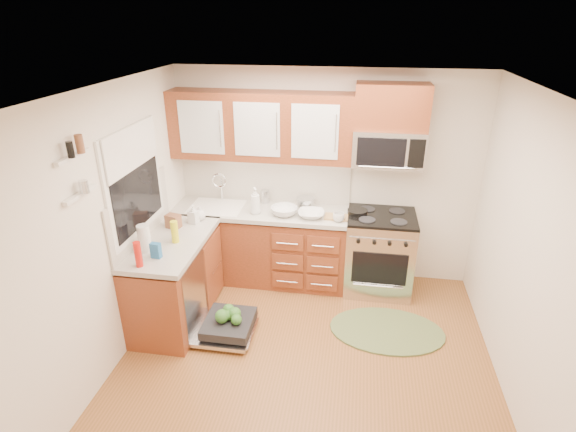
% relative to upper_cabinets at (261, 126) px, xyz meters
% --- Properties ---
extents(floor, '(3.50, 3.50, 0.00)m').
position_rel_upper_cabinets_xyz_m(floor, '(0.73, -1.57, -1.88)').
color(floor, brown).
rests_on(floor, ground).
extents(ceiling, '(3.50, 3.50, 0.00)m').
position_rel_upper_cabinets_xyz_m(ceiling, '(0.73, -1.57, 0.62)').
color(ceiling, white).
rests_on(ceiling, ground).
extents(wall_back, '(3.50, 0.04, 2.50)m').
position_rel_upper_cabinets_xyz_m(wall_back, '(0.73, 0.18, -0.62)').
color(wall_back, silver).
rests_on(wall_back, ground).
extents(wall_front, '(3.50, 0.04, 2.50)m').
position_rel_upper_cabinets_xyz_m(wall_front, '(0.73, -3.33, -0.62)').
color(wall_front, silver).
rests_on(wall_front, ground).
extents(wall_left, '(0.04, 3.50, 2.50)m').
position_rel_upper_cabinets_xyz_m(wall_left, '(-1.02, -1.57, -0.62)').
color(wall_left, silver).
rests_on(wall_left, ground).
extents(wall_right, '(0.04, 3.50, 2.50)m').
position_rel_upper_cabinets_xyz_m(wall_right, '(2.48, -1.57, -0.62)').
color(wall_right, silver).
rests_on(wall_right, ground).
extents(base_cabinet_back, '(2.05, 0.60, 0.85)m').
position_rel_upper_cabinets_xyz_m(base_cabinet_back, '(0.00, -0.12, -1.45)').
color(base_cabinet_back, '#5A2F14').
rests_on(base_cabinet_back, ground).
extents(base_cabinet_left, '(0.60, 1.25, 0.85)m').
position_rel_upper_cabinets_xyz_m(base_cabinet_left, '(-0.72, -1.05, -1.45)').
color(base_cabinet_left, '#5A2F14').
rests_on(base_cabinet_left, ground).
extents(countertop_back, '(2.07, 0.64, 0.05)m').
position_rel_upper_cabinets_xyz_m(countertop_back, '(0.00, -0.14, -0.97)').
color(countertop_back, '#B6B1A7').
rests_on(countertop_back, base_cabinet_back).
extents(countertop_left, '(0.64, 1.27, 0.05)m').
position_rel_upper_cabinets_xyz_m(countertop_left, '(-0.71, -1.05, -0.97)').
color(countertop_left, '#B6B1A7').
rests_on(countertop_left, base_cabinet_left).
extents(backsplash_back, '(2.05, 0.02, 0.57)m').
position_rel_upper_cabinets_xyz_m(backsplash_back, '(0.00, 0.16, -0.67)').
color(backsplash_back, '#BDB5AA').
rests_on(backsplash_back, ground).
extents(backsplash_left, '(0.02, 1.25, 0.57)m').
position_rel_upper_cabinets_xyz_m(backsplash_left, '(-1.01, -1.05, -0.67)').
color(backsplash_left, '#BDB5AA').
rests_on(backsplash_left, ground).
extents(upper_cabinets, '(2.05, 0.35, 0.75)m').
position_rel_upper_cabinets_xyz_m(upper_cabinets, '(0.00, 0.00, 0.00)').
color(upper_cabinets, '#5A2F14').
rests_on(upper_cabinets, ground).
extents(cabinet_over_mw, '(0.76, 0.35, 0.47)m').
position_rel_upper_cabinets_xyz_m(cabinet_over_mw, '(1.41, 0.00, 0.26)').
color(cabinet_over_mw, '#5A2F14').
rests_on(cabinet_over_mw, ground).
extents(range, '(0.76, 0.64, 0.95)m').
position_rel_upper_cabinets_xyz_m(range, '(1.41, -0.15, -1.40)').
color(range, silver).
rests_on(range, ground).
extents(microwave, '(0.76, 0.38, 0.40)m').
position_rel_upper_cabinets_xyz_m(microwave, '(1.41, -0.02, -0.18)').
color(microwave, silver).
rests_on(microwave, ground).
extents(sink, '(0.62, 0.50, 0.26)m').
position_rel_upper_cabinets_xyz_m(sink, '(-0.52, -0.16, -1.07)').
color(sink, white).
rests_on(sink, ground).
extents(dishwasher, '(0.70, 0.60, 0.20)m').
position_rel_upper_cabinets_xyz_m(dishwasher, '(-0.13, -1.27, -1.77)').
color(dishwasher, silver).
rests_on(dishwasher, ground).
extents(window, '(0.03, 1.05, 1.05)m').
position_rel_upper_cabinets_xyz_m(window, '(-1.01, -1.07, -0.32)').
color(window, white).
rests_on(window, ground).
extents(window_blind, '(0.02, 0.96, 0.40)m').
position_rel_upper_cabinets_xyz_m(window_blind, '(-0.98, -1.07, 0.00)').
color(window_blind, white).
rests_on(window_blind, ground).
extents(shelf_upper, '(0.04, 0.40, 0.03)m').
position_rel_upper_cabinets_xyz_m(shelf_upper, '(-0.99, -1.92, 0.17)').
color(shelf_upper, white).
rests_on(shelf_upper, ground).
extents(shelf_lower, '(0.04, 0.40, 0.03)m').
position_rel_upper_cabinets_xyz_m(shelf_lower, '(-0.99, -1.92, -0.12)').
color(shelf_lower, white).
rests_on(shelf_lower, ground).
extents(rug, '(1.35, 1.07, 0.02)m').
position_rel_upper_cabinets_xyz_m(rug, '(1.51, -0.96, -1.86)').
color(rug, '#627442').
rests_on(rug, ground).
extents(skillet, '(0.29, 0.29, 0.04)m').
position_rel_upper_cabinets_xyz_m(skillet, '(1.12, -0.13, -0.90)').
color(skillet, black).
rests_on(skillet, range).
extents(stock_pot, '(0.26, 0.26, 0.13)m').
position_rel_upper_cabinets_xyz_m(stock_pot, '(0.52, -0.01, -0.89)').
color(stock_pot, silver).
rests_on(stock_pot, countertop_back).
extents(cutting_board, '(0.29, 0.19, 0.02)m').
position_rel_upper_cabinets_xyz_m(cutting_board, '(0.91, -0.24, -0.94)').
color(cutting_board, tan).
rests_on(cutting_board, countertop_back).
extents(canister, '(0.11, 0.11, 0.16)m').
position_rel_upper_cabinets_xyz_m(canister, '(0.02, 0.07, -0.87)').
color(canister, silver).
rests_on(canister, countertop_back).
extents(paper_towel_roll, '(0.15, 0.15, 0.27)m').
position_rel_upper_cabinets_xyz_m(paper_towel_roll, '(-0.88, -1.29, -0.82)').
color(paper_towel_roll, white).
rests_on(paper_towel_roll, countertop_left).
extents(mustard_bottle, '(0.08, 0.08, 0.23)m').
position_rel_upper_cabinets_xyz_m(mustard_bottle, '(-0.66, -1.08, -0.84)').
color(mustard_bottle, yellow).
rests_on(mustard_bottle, countertop_left).
extents(red_bottle, '(0.08, 0.08, 0.24)m').
position_rel_upper_cabinets_xyz_m(red_bottle, '(-0.80, -1.57, -0.83)').
color(red_bottle, red).
rests_on(red_bottle, countertop_left).
extents(wooden_box, '(0.17, 0.14, 0.15)m').
position_rel_upper_cabinets_xyz_m(wooden_box, '(-0.81, -0.76, -0.88)').
color(wooden_box, brown).
rests_on(wooden_box, countertop_left).
extents(blue_carton, '(0.10, 0.07, 0.15)m').
position_rel_upper_cabinets_xyz_m(blue_carton, '(-0.72, -1.40, -0.87)').
color(blue_carton, '#22619E').
rests_on(blue_carton, countertop_left).
extents(bowl_a, '(0.32, 0.32, 0.07)m').
position_rel_upper_cabinets_xyz_m(bowl_a, '(0.61, -0.26, -0.91)').
color(bowl_a, '#999999').
rests_on(bowl_a, countertop_back).
extents(bowl_b, '(0.39, 0.39, 0.09)m').
position_rel_upper_cabinets_xyz_m(bowl_b, '(0.30, -0.25, -0.90)').
color(bowl_b, '#999999').
rests_on(bowl_b, countertop_back).
extents(cup, '(0.17, 0.17, 0.10)m').
position_rel_upper_cabinets_xyz_m(cup, '(0.93, -0.32, -0.90)').
color(cup, '#999999').
rests_on(cup, countertop_back).
extents(soap_bottle_a, '(0.16, 0.16, 0.31)m').
position_rel_upper_cabinets_xyz_m(soap_bottle_a, '(-0.03, -0.26, -0.79)').
color(soap_bottle_a, '#999999').
rests_on(soap_bottle_a, countertop_back).
extents(soap_bottle_b, '(0.11, 0.11, 0.21)m').
position_rel_upper_cabinets_xyz_m(soap_bottle_b, '(-0.63, -0.61, -0.84)').
color(soap_bottle_b, '#999999').
rests_on(soap_bottle_b, countertop_left).
extents(soap_bottle_c, '(0.15, 0.15, 0.17)m').
position_rel_upper_cabinets_xyz_m(soap_bottle_c, '(-0.60, -0.53, -0.87)').
color(soap_bottle_c, '#999999').
rests_on(soap_bottle_c, countertop_left).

